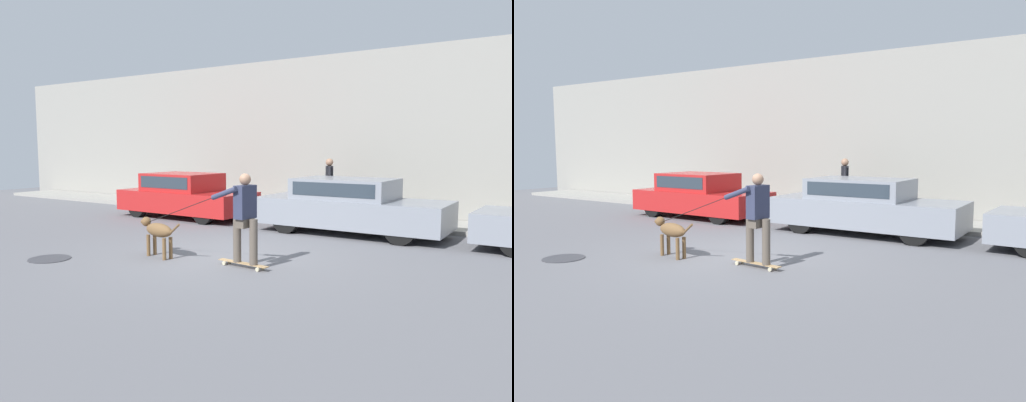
% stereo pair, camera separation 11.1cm
% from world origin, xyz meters
% --- Properties ---
extents(ground_plane, '(36.00, 36.00, 0.00)m').
position_xyz_m(ground_plane, '(0.00, 0.00, 0.00)').
color(ground_plane, slate).
extents(back_wall, '(32.00, 0.30, 4.89)m').
position_xyz_m(back_wall, '(0.00, 6.81, 2.44)').
color(back_wall, gray).
rests_on(back_wall, ground_plane).
extents(sidewalk_curb, '(30.00, 1.89, 0.11)m').
position_xyz_m(sidewalk_curb, '(0.00, 5.70, 0.06)').
color(sidewalk_curb, gray).
rests_on(sidewalk_curb, ground_plane).
extents(parked_car_0, '(4.14, 1.83, 1.31)m').
position_xyz_m(parked_car_0, '(-4.26, 3.69, 0.63)').
color(parked_car_0, black).
rests_on(parked_car_0, ground_plane).
extents(parked_car_1, '(4.51, 1.80, 1.34)m').
position_xyz_m(parked_car_1, '(0.96, 3.69, 0.66)').
color(parked_car_1, black).
rests_on(parked_car_1, ground_plane).
extents(dog, '(1.20, 0.41, 0.74)m').
position_xyz_m(dog, '(-1.11, -0.72, 0.50)').
color(dog, brown).
rests_on(dog, ground_plane).
extents(skateboarder, '(2.74, 0.58, 1.64)m').
position_xyz_m(skateboarder, '(0.75, -0.53, 0.93)').
color(skateboarder, beige).
rests_on(skateboarder, ground_plane).
extents(pedestrian_with_bag, '(0.41, 0.64, 1.66)m').
position_xyz_m(pedestrian_with_bag, '(-0.44, 5.50, 1.03)').
color(pedestrian_with_bag, '#3D4760').
rests_on(pedestrian_with_bag, sidewalk_curb).
extents(manhole_cover, '(0.76, 0.76, 0.01)m').
position_xyz_m(manhole_cover, '(-2.69, -1.97, 0.01)').
color(manhole_cover, '#38383D').
rests_on(manhole_cover, ground_plane).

